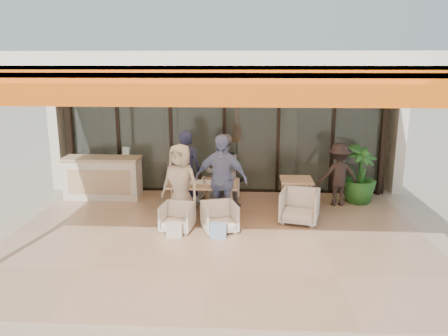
% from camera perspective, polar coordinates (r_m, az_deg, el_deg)
% --- Properties ---
extents(ground, '(70.00, 70.00, 0.00)m').
position_cam_1_polar(ground, '(8.52, -0.99, -8.98)').
color(ground, '#C6B293').
rests_on(ground, ground).
extents(terrace_floor, '(8.00, 6.00, 0.01)m').
position_cam_1_polar(terrace_floor, '(8.51, -0.99, -8.95)').
color(terrace_floor, tan).
rests_on(terrace_floor, ground).
extents(terrace_structure, '(8.00, 6.00, 3.40)m').
position_cam_1_polar(terrace_structure, '(7.59, -1.23, 13.44)').
color(terrace_structure, silver).
rests_on(terrace_structure, ground).
extents(glass_storefront, '(8.08, 0.10, 3.20)m').
position_cam_1_polar(glass_storefront, '(10.98, 0.04, 4.89)').
color(glass_storefront, '#9EADA3').
rests_on(glass_storefront, ground).
extents(interior_block, '(9.05, 3.62, 3.52)m').
position_cam_1_polar(interior_block, '(13.20, 0.58, 9.14)').
color(interior_block, silver).
rests_on(interior_block, ground).
extents(host_counter, '(1.85, 0.65, 1.04)m').
position_cam_1_polar(host_counter, '(11.06, -15.55, -1.21)').
color(host_counter, silver).
rests_on(host_counter, ground).
extents(dining_table, '(1.50, 0.90, 0.93)m').
position_cam_1_polar(dining_table, '(9.48, -2.83, -2.21)').
color(dining_table, tan).
rests_on(dining_table, ground).
extents(chair_far_left, '(0.72, 0.69, 0.65)m').
position_cam_1_polar(chair_far_left, '(10.53, -4.53, -2.67)').
color(chair_far_left, silver).
rests_on(chair_far_left, ground).
extents(chair_far_right, '(0.71, 0.69, 0.61)m').
position_cam_1_polar(chair_far_right, '(10.46, 0.05, -2.83)').
color(chair_far_right, silver).
rests_on(chair_far_right, ground).
extents(chair_near_left, '(0.68, 0.65, 0.62)m').
position_cam_1_polar(chair_near_left, '(8.74, -6.12, -6.26)').
color(chair_near_left, silver).
rests_on(chair_near_left, ground).
extents(chair_near_right, '(0.80, 0.77, 0.66)m').
position_cam_1_polar(chair_near_right, '(8.65, -0.59, -6.26)').
color(chair_near_right, silver).
rests_on(chair_near_right, ground).
extents(diner_navy, '(0.71, 0.51, 1.81)m').
position_cam_1_polar(diner_navy, '(9.89, -4.96, -0.24)').
color(diner_navy, '#1B223D').
rests_on(diner_navy, ground).
extents(diner_grey, '(0.99, 0.85, 1.74)m').
position_cam_1_polar(diner_grey, '(9.83, -0.10, -0.53)').
color(diner_grey, slate).
rests_on(diner_grey, ground).
extents(diner_cream, '(0.95, 0.78, 1.67)m').
position_cam_1_polar(diner_cream, '(9.05, -5.72, -2.06)').
color(diner_cream, beige).
rests_on(diner_cream, ground).
extents(diner_periwinkle, '(1.16, 0.64, 1.87)m').
position_cam_1_polar(diner_periwinkle, '(8.94, -0.40, -1.53)').
color(diner_periwinkle, '#6B83B2').
rests_on(diner_periwinkle, ground).
extents(tote_bag_cream, '(0.30, 0.10, 0.34)m').
position_cam_1_polar(tote_bag_cream, '(8.42, -6.52, -8.08)').
color(tote_bag_cream, silver).
rests_on(tote_bag_cream, ground).
extents(tote_bag_blue, '(0.30, 0.10, 0.34)m').
position_cam_1_polar(tote_bag_blue, '(8.33, -0.75, -8.24)').
color(tote_bag_blue, '#99BFD8').
rests_on(tote_bag_blue, ground).
extents(side_table, '(0.70, 0.70, 0.74)m').
position_cam_1_polar(side_table, '(9.88, 9.41, -2.02)').
color(side_table, tan).
rests_on(side_table, ground).
extents(side_chair, '(0.91, 0.87, 0.78)m').
position_cam_1_polar(side_chair, '(9.24, 9.85, -4.76)').
color(side_chair, silver).
rests_on(side_chair, ground).
extents(standing_woman, '(1.04, 0.69, 1.49)m').
position_cam_1_polar(standing_woman, '(10.40, 14.70, -0.89)').
color(standing_woman, black).
rests_on(standing_woman, ground).
extents(potted_palm, '(1.10, 1.10, 1.40)m').
position_cam_1_polar(potted_palm, '(10.76, 17.30, -0.83)').
color(potted_palm, '#1E5919').
rests_on(potted_palm, ground).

